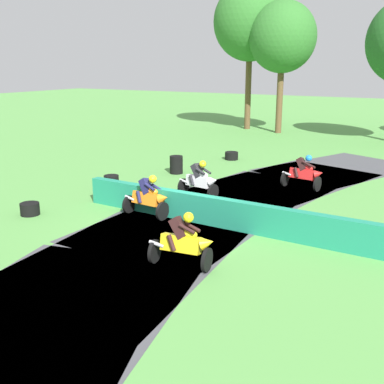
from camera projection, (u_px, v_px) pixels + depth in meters
The scene contains 13 objects.
ground_plane at pixel (189, 220), 15.13m from camera, with size 120.00×120.00×0.00m, color #569947.
track_asphalt at pixel (213, 225), 14.69m from camera, with size 8.44×29.04×0.01m.
safety_barrier at pixel (346, 235), 12.52m from camera, with size 0.30×17.74×0.90m, color #1E8466.
motorcycle_lead_red at pixel (304, 173), 18.82m from camera, with size 1.71×0.96×1.42m.
motorcycle_chase_white at pixel (200, 180), 17.59m from camera, with size 1.71×0.89×1.42m.
motorcycle_trailing_orange at pixel (149, 197), 15.38m from camera, with size 1.70×0.84×1.43m.
motorcycle_fourth_yellow at pixel (184, 241), 11.54m from camera, with size 1.68×0.89×1.43m.
tire_stack_near at pixel (231, 156), 24.58m from camera, with size 0.68×0.68×0.40m.
tire_stack_mid_a at pixel (176, 165), 21.45m from camera, with size 0.59×0.59×0.80m.
tire_stack_mid_b at pixel (112, 183), 18.62m from camera, with size 0.58×0.58×0.60m.
tire_stack_far at pixel (30, 209), 15.62m from camera, with size 0.63×0.63×0.40m.
tree_far_left at pixel (250, 22), 34.15m from camera, with size 5.30×5.30×10.49m.
tree_mid_rise at pixel (283, 37), 32.40m from camera, with size 4.61×4.61×8.99m.
Camera 1 is at (7.19, -12.43, 4.84)m, focal length 44.42 mm.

